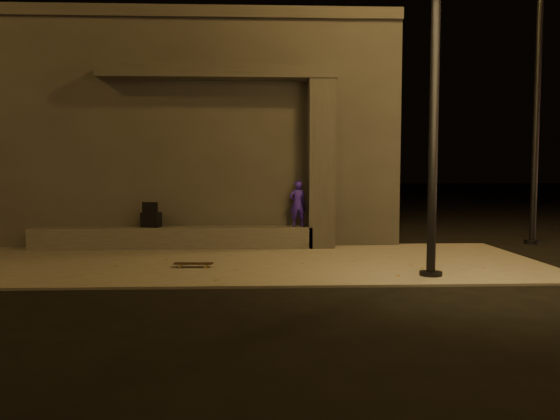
{
  "coord_description": "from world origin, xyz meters",
  "views": [
    {
      "loc": [
        0.32,
        -8.01,
        1.72
      ],
      "look_at": [
        0.74,
        2.0,
        0.98
      ],
      "focal_mm": 35.0,
      "sensor_mm": 36.0,
      "label": 1
    }
  ],
  "objects_px": {
    "column": "(321,164)",
    "skateboard": "(193,264)",
    "street_lamp_0": "(436,19)",
    "backpack": "(151,218)",
    "skateboarder": "(298,204)"
  },
  "relations": [
    {
      "from": "skateboarder",
      "to": "street_lamp_0",
      "type": "height_order",
      "value": "street_lamp_0"
    },
    {
      "from": "skateboard",
      "to": "street_lamp_0",
      "type": "xyz_separation_m",
      "value": [
        3.87,
        -0.89,
        3.94
      ]
    },
    {
      "from": "column",
      "to": "street_lamp_0",
      "type": "distance_m",
      "value": 4.18
    },
    {
      "from": "column",
      "to": "street_lamp_0",
      "type": "height_order",
      "value": "street_lamp_0"
    },
    {
      "from": "column",
      "to": "skateboard",
      "type": "distance_m",
      "value": 3.86
    },
    {
      "from": "skateboarder",
      "to": "street_lamp_0",
      "type": "relative_size",
      "value": 0.14
    },
    {
      "from": "column",
      "to": "backpack",
      "type": "relative_size",
      "value": 6.58
    },
    {
      "from": "skateboarder",
      "to": "skateboard",
      "type": "height_order",
      "value": "skateboarder"
    },
    {
      "from": "backpack",
      "to": "street_lamp_0",
      "type": "relative_size",
      "value": 0.08
    },
    {
      "from": "skateboarder",
      "to": "backpack",
      "type": "relative_size",
      "value": 1.82
    },
    {
      "from": "column",
      "to": "backpack",
      "type": "xyz_separation_m",
      "value": [
        -3.66,
        0.0,
        -1.16
      ]
    },
    {
      "from": "skateboarder",
      "to": "street_lamp_0",
      "type": "distance_m",
      "value": 4.85
    },
    {
      "from": "backpack",
      "to": "skateboard",
      "type": "xyz_separation_m",
      "value": [
        1.17,
        -2.39,
        -0.58
      ]
    },
    {
      "from": "skateboarder",
      "to": "street_lamp_0",
      "type": "bearing_deg",
      "value": 111.69
    },
    {
      "from": "column",
      "to": "skateboarder",
      "type": "distance_m",
      "value": 0.99
    }
  ]
}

